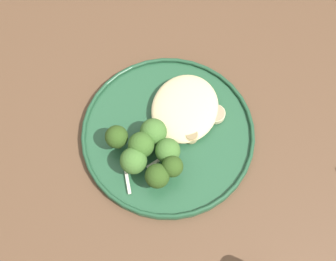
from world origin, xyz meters
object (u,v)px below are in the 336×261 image
at_px(dinner_plate, 168,133).
at_px(seared_scallop_on_noodles, 171,102).
at_px(seared_scallop_rear_pale, 174,117).
at_px(broccoli_floret_left_leaning, 153,132).
at_px(seared_scallop_right_edge, 216,114).
at_px(seared_scallop_tilted_round, 191,136).
at_px(broccoli_floret_near_rim, 168,151).
at_px(broccoli_floret_rear_charred, 141,145).
at_px(broccoli_floret_center_pile, 117,137).
at_px(broccoli_floret_right_tilted, 133,161).
at_px(broccoli_floret_small_sprig, 172,167).
at_px(seared_scallop_large_seared, 196,96).
at_px(broccoli_floret_tall_stalk, 157,176).

distance_m(dinner_plate, seared_scallop_on_noodles, 0.05).
xyz_separation_m(seared_scallop_on_noodles, seared_scallop_rear_pale, (-0.03, -0.01, 0.00)).
bearing_deg(broccoli_floret_left_leaning, seared_scallop_right_edge, -50.19).
distance_m(seared_scallop_tilted_round, broccoli_floret_near_rim, 0.05).
height_order(broccoli_floret_rear_charred, broccoli_floret_near_rim, broccoli_floret_rear_charred).
bearing_deg(seared_scallop_right_edge, seared_scallop_tilted_round, 151.80).
xyz_separation_m(broccoli_floret_center_pile, broccoli_floret_right_tilted, (-0.03, -0.04, -0.00)).
relative_size(seared_scallop_right_edge, broccoli_floret_rear_charred, 0.55).
bearing_deg(seared_scallop_rear_pale, broccoli_floret_left_leaning, 154.96).
height_order(dinner_plate, broccoli_floret_center_pile, broccoli_floret_center_pile).
bearing_deg(broccoli_floret_near_rim, seared_scallop_on_noodles, 14.15).
xyz_separation_m(broccoli_floret_near_rim, broccoli_floret_left_leaning, (0.02, 0.03, 0.00)).
distance_m(broccoli_floret_small_sprig, broccoli_floret_center_pile, 0.10).
xyz_separation_m(broccoli_floret_center_pile, broccoli_floret_near_rim, (0.00, -0.08, -0.00)).
relative_size(broccoli_floret_small_sprig, broccoli_floret_left_leaning, 1.04).
distance_m(seared_scallop_large_seared, broccoli_floret_near_rim, 0.12).
relative_size(seared_scallop_right_edge, seared_scallop_on_noodles, 0.94).
xyz_separation_m(seared_scallop_tilted_round, broccoli_floret_center_pile, (-0.05, 0.11, 0.02)).
relative_size(seared_scallop_rear_pale, broccoli_floret_rear_charred, 0.54).
relative_size(seared_scallop_on_noodles, broccoli_floret_tall_stalk, 0.64).
height_order(seared_scallop_right_edge, broccoli_floret_center_pile, broccoli_floret_center_pile).
distance_m(seared_scallop_right_edge, broccoli_floret_right_tilted, 0.16).
bearing_deg(seared_scallop_right_edge, broccoli_floret_small_sprig, 162.24).
distance_m(seared_scallop_on_noodles, broccoli_floret_center_pile, 0.12).
height_order(seared_scallop_tilted_round, broccoli_floret_near_rim, broccoli_floret_near_rim).
bearing_deg(broccoli_floret_tall_stalk, seared_scallop_tilted_round, -17.76).
distance_m(seared_scallop_right_edge, seared_scallop_rear_pale, 0.07).
bearing_deg(broccoli_floret_center_pile, broccoli_floret_small_sprig, -101.92).
relative_size(seared_scallop_tilted_round, broccoli_floret_rear_charred, 0.39).
bearing_deg(seared_scallop_right_edge, broccoli_floret_center_pile, 125.71).
bearing_deg(broccoli_floret_left_leaning, dinner_plate, -45.76).
xyz_separation_m(seared_scallop_right_edge, broccoli_floret_tall_stalk, (-0.14, 0.06, 0.02)).
relative_size(seared_scallop_large_seared, broccoli_floret_near_rim, 0.59).
distance_m(seared_scallop_tilted_round, broccoli_floret_rear_charred, 0.09).
height_order(seared_scallop_tilted_round, broccoli_floret_left_leaning, broccoli_floret_left_leaning).
height_order(broccoli_floret_small_sprig, broccoli_floret_center_pile, broccoli_floret_small_sprig).
xyz_separation_m(broccoli_floret_center_pile, broccoli_floret_left_leaning, (0.03, -0.05, -0.00)).
bearing_deg(dinner_plate, seared_scallop_right_edge, -51.55).
distance_m(dinner_plate, seared_scallop_right_edge, 0.09).
xyz_separation_m(dinner_plate, broccoli_floret_right_tilted, (-0.07, 0.03, 0.03)).
relative_size(broccoli_floret_small_sprig, broccoli_floret_tall_stalk, 1.02).
xyz_separation_m(seared_scallop_on_noodles, broccoli_floret_center_pile, (-0.10, 0.06, 0.02)).
bearing_deg(seared_scallop_rear_pale, broccoli_floret_center_pile, 134.70).
bearing_deg(broccoli_floret_near_rim, dinner_plate, 17.20).
bearing_deg(broccoli_floret_left_leaning, seared_scallop_rear_pale, -25.04).
bearing_deg(seared_scallop_large_seared, dinner_plate, 161.02).
bearing_deg(seared_scallop_on_noodles, broccoli_floret_tall_stalk, -171.21).
xyz_separation_m(dinner_plate, broccoli_floret_tall_stalk, (-0.09, -0.01, 0.03)).
bearing_deg(broccoli_floret_left_leaning, broccoli_floret_near_rim, -126.59).
xyz_separation_m(seared_scallop_on_noodles, broccoli_floret_rear_charred, (-0.10, 0.02, 0.03)).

